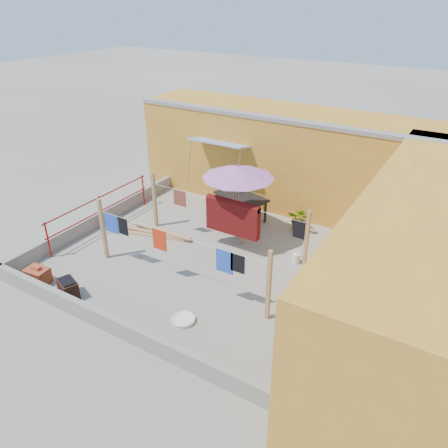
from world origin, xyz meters
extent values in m
plane|color=#9E998E|center=(0.00, 0.00, 0.00)|extent=(80.00, 80.00, 0.00)
cube|color=gold|center=(0.50, 4.70, 1.60)|extent=(11.00, 2.40, 3.20)
cube|color=gray|center=(0.50, 3.65, 3.15)|extent=(11.00, 0.35, 0.12)
cube|color=#2D51B2|center=(-1.60, 3.15, 2.25)|extent=(2.00, 0.79, 0.22)
cylinder|color=gray|center=(-2.55, 2.78, 1.60)|extent=(0.03, 0.30, 1.28)
cylinder|color=gray|center=(-0.65, 2.78, 1.60)|extent=(0.03, 0.30, 1.28)
cube|color=gold|center=(5.20, 0.00, 1.60)|extent=(2.40, 9.00, 3.20)
cube|color=gray|center=(0.00, -3.58, 0.22)|extent=(8.30, 0.16, 0.44)
cube|color=gray|center=(-4.08, 0.00, 0.22)|extent=(0.16, 7.30, 0.44)
cylinder|color=#A01310|center=(-3.85, -2.20, 0.55)|extent=(0.05, 0.05, 1.10)
cylinder|color=#A01310|center=(-3.85, -0.20, 0.55)|extent=(0.05, 0.05, 1.10)
cylinder|color=#A01310|center=(-3.85, 1.80, 0.55)|extent=(0.05, 0.05, 1.10)
cylinder|color=#A01310|center=(-3.85, -0.20, 1.05)|extent=(0.04, 4.20, 0.04)
cylinder|color=#A01310|center=(-3.85, -0.20, 0.60)|extent=(0.04, 4.20, 0.04)
cube|color=tan|center=(-2.50, -1.40, 0.90)|extent=(0.09, 0.09, 1.80)
cube|color=tan|center=(2.50, -1.40, 0.90)|extent=(0.09, 0.09, 1.80)
cube|color=tan|center=(2.50, 0.80, 0.90)|extent=(0.09, 0.09, 1.80)
cube|color=tan|center=(-2.50, 0.80, 0.90)|extent=(0.09, 0.09, 1.80)
cylinder|color=silver|center=(0.00, -1.40, 1.45)|extent=(5.00, 0.01, 0.01)
cylinder|color=silver|center=(0.00, 0.80, 1.45)|extent=(5.00, 0.01, 0.01)
cube|color=#4B0C0C|center=(0.30, 0.80, 1.02)|extent=(1.63, 0.22, 0.97)
cube|color=black|center=(2.30, 0.80, 1.21)|extent=(0.38, 0.02, 0.49)
cube|color=brown|center=(-1.52, 0.80, 1.20)|extent=(0.44, 0.02, 0.50)
cube|color=#214BB6|center=(-2.14, -1.40, 1.18)|extent=(0.45, 0.02, 0.55)
cube|color=black|center=(-1.73, -1.40, 1.20)|extent=(0.31, 0.02, 0.50)
cube|color=red|center=(-0.53, -1.40, 1.16)|extent=(0.41, 0.02, 0.58)
cube|color=#214BB6|center=(1.36, -1.40, 1.15)|extent=(0.45, 0.02, 0.59)
cube|color=black|center=(1.71, -1.40, 1.22)|extent=(0.36, 0.02, 0.47)
cylinder|color=gray|center=(0.19, 1.27, 0.03)|extent=(0.37, 0.37, 0.06)
cylinder|color=gray|center=(0.19, 1.27, 1.17)|extent=(0.04, 0.04, 2.33)
cone|color=#C369A9|center=(0.19, 1.27, 2.21)|extent=(2.32, 2.32, 0.32)
cylinder|color=gray|center=(0.19, 1.27, 2.39)|extent=(0.04, 0.04, 0.10)
cube|color=black|center=(-0.46, 2.66, 0.78)|extent=(1.89, 1.29, 0.06)
cube|color=black|center=(-1.28, 2.53, 0.38)|extent=(0.06, 0.06, 0.75)
cube|color=black|center=(-1.10, 3.19, 0.38)|extent=(0.06, 0.06, 0.75)
cube|color=black|center=(0.17, 2.13, 0.38)|extent=(0.06, 0.06, 0.75)
cube|color=black|center=(0.36, 2.80, 0.38)|extent=(0.06, 0.06, 0.75)
cube|color=#B55129|center=(-3.11, -3.20, 0.21)|extent=(0.62, 0.48, 0.42)
cube|color=#B44A2A|center=(-3.11, -3.20, 0.46)|extent=(0.27, 0.15, 0.08)
cube|color=tan|center=(-2.16, 0.21, 0.02)|extent=(2.05, 0.68, 0.04)
cube|color=tan|center=(-2.08, 0.33, 0.07)|extent=(2.08, 0.50, 0.04)
cube|color=tan|center=(-2.00, 0.45, 0.11)|extent=(2.09, 0.21, 0.04)
cube|color=#311C13|center=(-1.98, -3.20, 0.23)|extent=(0.64, 0.54, 0.46)
cube|color=black|center=(-1.98, -3.20, 0.47)|extent=(0.52, 0.42, 0.04)
cylinder|color=silver|center=(0.94, -2.49, 0.03)|extent=(0.51, 0.51, 0.07)
torus|color=silver|center=(0.94, -2.49, 0.07)|extent=(0.55, 0.55, 0.06)
cylinder|color=silver|center=(3.70, 1.81, 0.15)|extent=(0.22, 0.22, 0.30)
cylinder|color=silver|center=(3.70, 1.81, 0.33)|extent=(0.06, 0.06, 0.05)
cylinder|color=silver|center=(2.15, 1.08, 0.14)|extent=(0.21, 0.21, 0.29)
cylinder|color=silver|center=(2.15, 1.08, 0.31)|extent=(0.06, 0.06, 0.05)
torus|color=#1A7722|center=(2.72, 1.73, 0.02)|extent=(0.46, 0.46, 0.03)
torus|color=#1A7722|center=(2.72, 1.73, 0.05)|extent=(0.39, 0.39, 0.03)
imported|color=#205B1A|center=(1.54, 2.83, 0.39)|extent=(0.72, 0.63, 0.79)
imported|color=#205B1A|center=(3.70, 2.92, 0.35)|extent=(0.40, 0.40, 0.70)
imported|color=#205B1A|center=(3.70, 1.05, 0.40)|extent=(0.51, 0.49, 0.80)
imported|color=#205B1A|center=(3.70, 0.69, 0.32)|extent=(0.41, 0.44, 0.64)
imported|color=#205B1A|center=(3.45, -2.34, 0.33)|extent=(0.72, 0.76, 0.66)
camera|label=1|loc=(5.71, -8.60, 6.59)|focal=35.00mm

